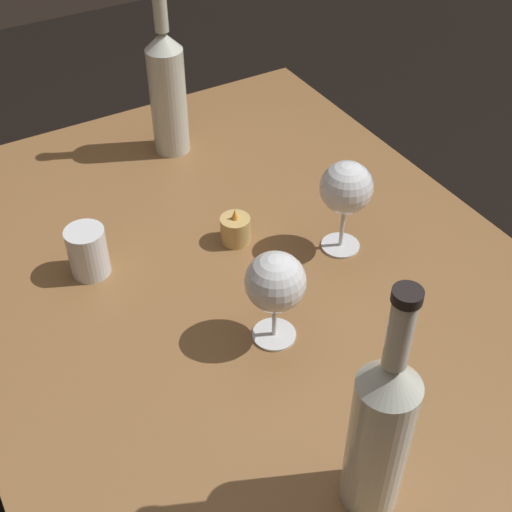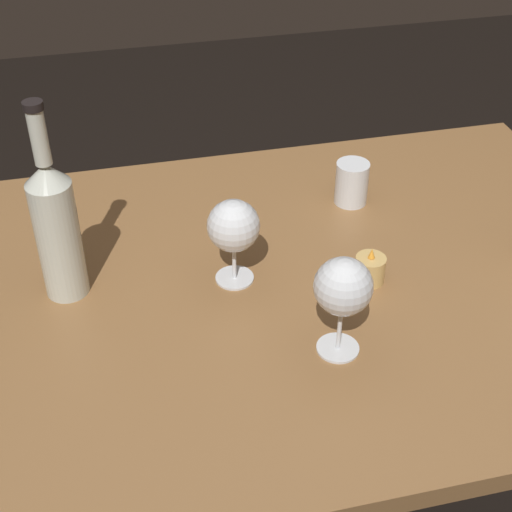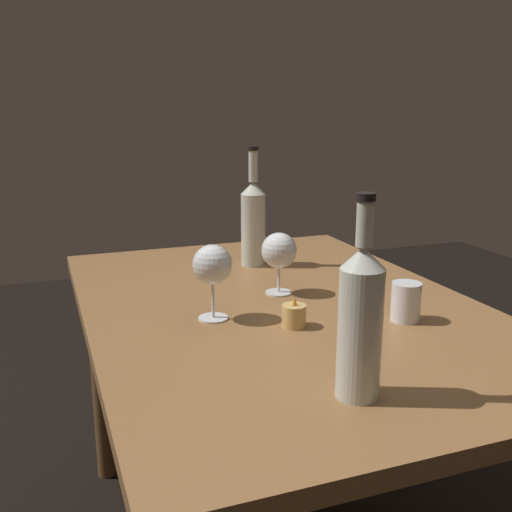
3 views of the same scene
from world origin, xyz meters
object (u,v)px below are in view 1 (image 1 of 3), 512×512
(wine_glass_right, at_px, (275,283))
(wine_bottle_second, at_px, (167,90))
(water_tumbler, at_px, (88,253))
(votive_candle, at_px, (235,230))
(wine_glass_left, at_px, (346,189))
(wine_bottle, at_px, (381,430))

(wine_glass_right, relative_size, wine_bottle_second, 0.47)
(water_tumbler, bearing_deg, wine_glass_right, -145.62)
(votive_candle, bearing_deg, water_tumbler, 78.39)
(wine_glass_left, distance_m, wine_glass_right, 0.24)
(wine_glass_right, height_order, wine_bottle_second, wine_bottle_second)
(wine_glass_right, distance_m, votive_candle, 0.24)
(wine_bottle_second, bearing_deg, water_tumbler, 134.63)
(wine_bottle, distance_m, votive_candle, 0.52)
(wine_glass_right, distance_m, wine_bottle, 0.28)
(wine_glass_right, relative_size, votive_candle, 2.31)
(wine_bottle, distance_m, wine_bottle_second, 0.83)
(wine_bottle_second, relative_size, votive_candle, 4.95)
(wine_glass_left, bearing_deg, wine_bottle, 148.97)
(water_tumbler, bearing_deg, wine_bottle, -164.56)
(wine_glass_right, bearing_deg, wine_bottle, 173.00)
(wine_bottle_second, bearing_deg, wine_bottle, 171.63)
(wine_glass_left, bearing_deg, water_tumbler, 68.48)
(wine_glass_left, height_order, wine_bottle_second, wine_bottle_second)
(wine_glass_left, height_order, water_tumbler, wine_glass_left)
(votive_candle, bearing_deg, wine_glass_right, 165.65)
(wine_bottle, bearing_deg, wine_bottle_second, -8.37)
(wine_bottle_second, xyz_separation_m, votive_candle, (-0.32, 0.03, -0.11))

